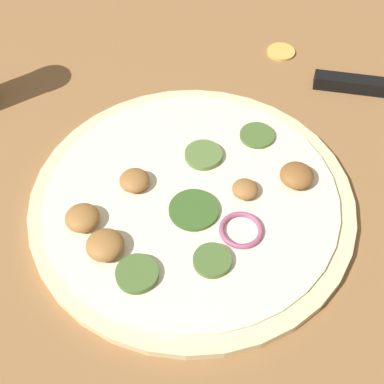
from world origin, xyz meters
The scene contains 3 objects.
ground_plane centered at (0.00, 0.00, 0.00)m, with size 3.00×3.00×0.00m, color olive.
pizza centered at (0.00, 0.00, 0.01)m, with size 0.35×0.35×0.03m.
loose_cap centered at (-0.28, 0.06, 0.00)m, with size 0.04×0.04×0.01m.
Camera 1 is at (0.34, 0.08, 0.46)m, focal length 50.00 mm.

